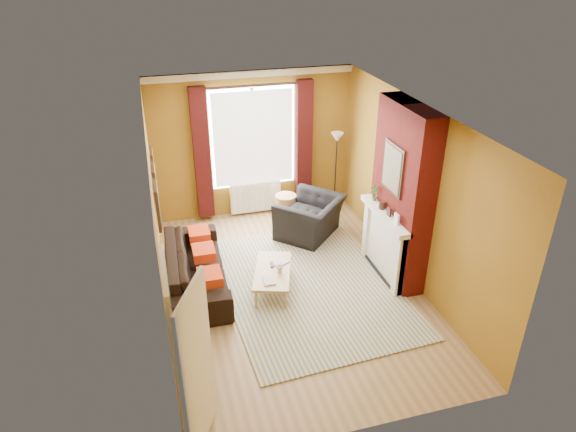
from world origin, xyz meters
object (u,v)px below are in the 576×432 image
(wicker_stool, at_px, (286,207))
(coffee_table, at_px, (273,272))
(armchair, at_px, (310,218))
(floor_lamp, at_px, (337,150))
(sofa, at_px, (196,267))

(wicker_stool, bearing_deg, coffee_table, -110.27)
(coffee_table, relative_size, wicker_stool, 2.18)
(armchair, relative_size, floor_lamp, 0.69)
(sofa, bearing_deg, wicker_stool, -46.22)
(armchair, height_order, coffee_table, armchair)
(wicker_stool, height_order, floor_lamp, floor_lamp)
(sofa, xyz_separation_m, wicker_stool, (1.93, 1.73, -0.07))
(armchair, height_order, wicker_stool, armchair)
(sofa, height_order, armchair, armchair)
(coffee_table, bearing_deg, sofa, 175.92)
(armchair, distance_m, coffee_table, 1.80)
(sofa, xyz_separation_m, floor_lamp, (2.97, 1.86, 0.96))
(coffee_table, distance_m, floor_lamp, 3.11)
(coffee_table, bearing_deg, armchair, 71.66)
(sofa, bearing_deg, armchair, -63.27)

